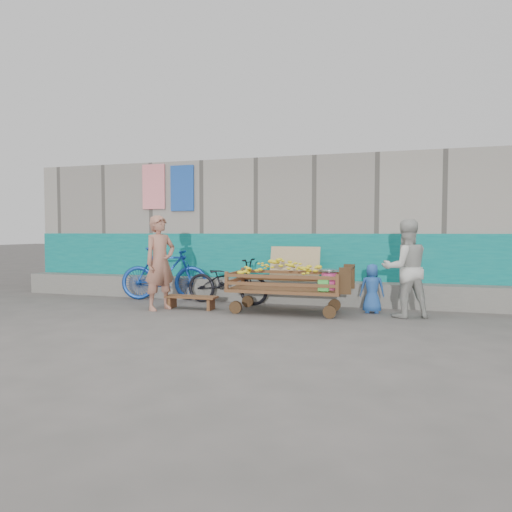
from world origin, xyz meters
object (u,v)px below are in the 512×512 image
(bench, at_px, (191,299))
(bicycle_dark, at_px, (227,281))
(vendor_man, at_px, (160,263))
(banana_cart, at_px, (284,277))
(bicycle_blue, at_px, (165,274))
(woman, at_px, (406,268))
(child, at_px, (372,288))

(bench, xyz_separation_m, bicycle_dark, (0.43, 0.78, 0.28))
(bench, relative_size, vendor_man, 0.57)
(banana_cart, distance_m, bicycle_blue, 2.85)
(bench, relative_size, woman, 0.60)
(bench, distance_m, child, 3.30)
(child, bearing_deg, bench, 4.51)
(banana_cart, xyz_separation_m, bench, (-1.74, -0.13, -0.44))
(woman, height_order, child, woman)
(bench, bearing_deg, child, 8.93)
(bicycle_dark, bearing_deg, vendor_man, 141.72)
(woman, relative_size, bicycle_blue, 0.89)
(child, distance_m, bicycle_blue, 4.28)
(woman, relative_size, child, 1.88)
(bicycle_dark, bearing_deg, woman, -94.14)
(bench, bearing_deg, banana_cart, 4.45)
(child, relative_size, bicycle_blue, 0.47)
(vendor_man, relative_size, woman, 1.06)
(bench, xyz_separation_m, bicycle_blue, (-1.01, 0.90, 0.38))
(banana_cart, distance_m, bicycle_dark, 1.46)
(bench, height_order, child, child)
(woman, xyz_separation_m, bicycle_blue, (-4.81, 0.65, -0.27))
(bicycle_dark, bearing_deg, banana_cart, -111.52)
(banana_cart, distance_m, child, 1.57)
(bench, bearing_deg, bicycle_blue, 138.39)
(banana_cart, height_order, woman, woman)
(banana_cart, xyz_separation_m, vendor_man, (-2.25, -0.37, 0.25))
(banana_cart, relative_size, child, 2.47)
(child, bearing_deg, woman, 150.15)
(vendor_man, xyz_separation_m, child, (3.76, 0.75, -0.43))
(banana_cart, height_order, bicycle_dark, banana_cart)
(banana_cart, xyz_separation_m, bicycle_dark, (-1.30, 0.64, -0.17))
(vendor_man, xyz_separation_m, bicycle_blue, (-0.50, 1.13, -0.31))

